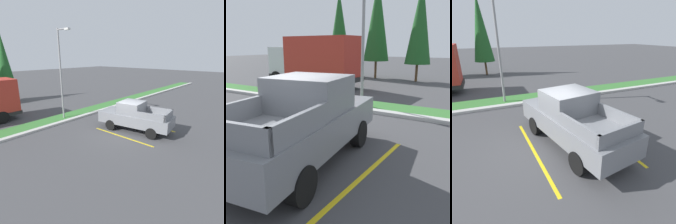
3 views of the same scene
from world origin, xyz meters
The scene contains 8 objects.
ground_plane centered at (0.00, 0.00, 0.00)m, with size 120.00×120.00×0.00m, color #424244.
parking_line_near centered at (-0.79, -0.35, 0.00)m, with size 0.12×4.80×0.01m, color yellow.
parking_line_far centered at (2.31, -0.35, 0.00)m, with size 0.12×4.80×0.01m, color yellow.
curb_strip centered at (0.00, 5.00, 0.07)m, with size 56.00×0.40×0.15m, color #B2B2AD.
grass_median centered at (0.00, 6.10, 0.03)m, with size 56.00×1.80×0.06m, color #387533.
pickup_truck_main centered at (0.75, -0.30, 1.04)m, with size 2.66×5.45×2.10m.
street_light centered at (-0.92, 5.75, 4.17)m, with size 0.24×1.49×7.23m.
cypress_tree_center centered at (-1.25, 15.99, 4.51)m, with size 1.99×1.99×7.66m.
Camera 1 is at (-10.40, -7.64, 5.27)m, focal length 31.12 mm.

